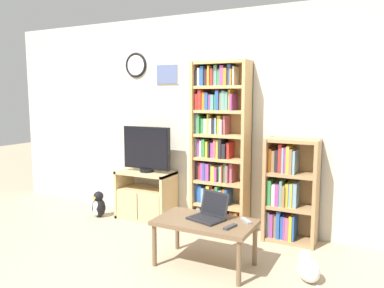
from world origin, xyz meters
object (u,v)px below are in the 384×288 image
Objects in this scene: television at (147,149)px; laptop at (210,212)px; bookshelf_short at (288,192)px; cat at (308,268)px; remote_near_laptop at (230,227)px; coffee_table at (205,226)px; bookshelf_tall at (218,149)px; tv_stand at (145,195)px; remote_far_from_laptop at (246,221)px; penguin_figurine at (98,205)px.

television is 1.56m from laptop.
bookshelf_short is 1.03m from cat.
remote_near_laptop is (0.26, -0.14, -0.05)m from laptop.
coffee_table is at bearing -1.33° from remote_near_laptop.
remote_near_laptop is at bearing -103.80° from bookshelf_short.
tv_stand is at bearing -174.27° from bookshelf_tall.
cat is (2.20, -0.76, -0.20)m from tv_stand.
remote_far_from_laptop reaches higher than coffee_table.
laptop reaches higher than cat.
tv_stand is 1.85m from remote_near_laptop.
bookshelf_short is at bearing -89.15° from remote_near_laptop.
cat is (0.57, 0.00, -0.34)m from remote_far_from_laptop.
remote_far_from_laptop reaches higher than cat.
remote_far_from_laptop is at bearing -25.17° from television.
bookshelf_tall is 5.23× the size of laptop.
penguin_figurine is at bearing -168.01° from bookshelf_tall.
cat is (0.91, 0.08, -0.39)m from laptop.
coffee_table is 6.41× the size of remote_far_from_laptop.
bookshelf_tall reaches higher than remote_far_from_laptop.
television is at bearing -17.85° from remote_near_laptop.
laptop is (0.31, -0.94, -0.47)m from bookshelf_tall.
bookshelf_short is 7.91× the size of remote_far_from_laptop.
remote_far_from_laptop is 0.42× the size of penguin_figurine.
remote_near_laptop is 0.23m from remote_far_from_laptop.
penguin_figurine is (-1.87, 0.67, -0.23)m from coffee_table.
bookshelf_tall is 0.94m from bookshelf_short.
laptop is at bearing 72.08° from coffee_table.
penguin_figurine is at bearing -172.36° from bookshelf_short.
remote_far_from_laptop is (1.59, -0.75, -0.47)m from television.
laptop is at bearing -119.66° from bookshelf_short.
cat is at bearing -10.61° from penguin_figurine.
penguin_figurine is at bearing -160.55° from television.
bookshelf_tall reaches higher than coffee_table.
television is 2.43m from cat.
cat is at bearing -65.90° from bookshelf_short.
remote_near_laptop is at bearing -32.22° from tv_stand.
bookshelf_short reaches higher than laptop.
laptop is at bearing -32.90° from tv_stand.
bookshelf_tall is 1.09m from laptop.
penguin_figurine is at bearing 179.46° from laptop.
bookshelf_tall is 1.19m from coffee_table.
coffee_table is 2.68× the size of penguin_figurine.
laptop is at bearing 150.59° from cat.
bookshelf_short is at bearing -0.77° from bookshelf_tall.
remote_near_laptop is (-0.26, -1.07, -0.10)m from bookshelf_short.
remote_near_laptop is 1.15× the size of remote_far_from_laptop.
coffee_table is (-0.55, -0.99, -0.16)m from bookshelf_short.
remote_far_from_laptop is 0.66m from cat.
remote_far_from_laptop is (0.33, 0.08, -0.05)m from laptop.
bookshelf_short is 3.31× the size of penguin_figurine.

